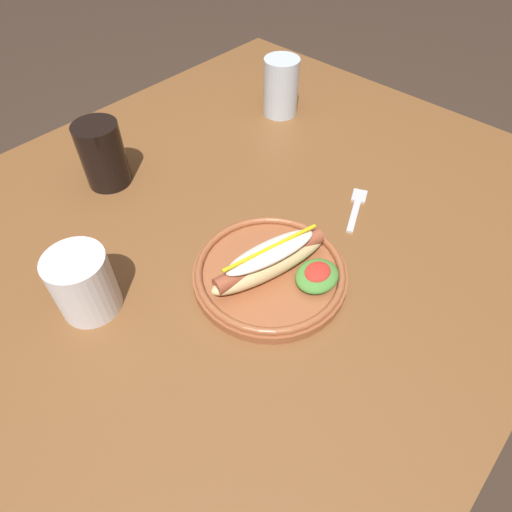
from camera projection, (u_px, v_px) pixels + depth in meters
name	position (u px, v px, depth m)	size (l,w,h in m)	color
ground_plane	(243.00, 396.00, 1.34)	(8.00, 8.00, 0.00)	#3D2D23
dining_table	(236.00, 256.00, 0.86)	(1.26, 1.03, 0.74)	brown
hot_dog_plate	(272.00, 269.00, 0.69)	(0.25, 0.25, 0.08)	#9E5633
fork	(356.00, 206.00, 0.81)	(0.12, 0.07, 0.00)	silver
soda_cup	(103.00, 155.00, 0.82)	(0.08, 0.08, 0.13)	black
water_cup	(281.00, 87.00, 0.99)	(0.08, 0.08, 0.13)	silver
extra_cup	(83.00, 284.00, 0.63)	(0.09, 0.09, 0.11)	white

